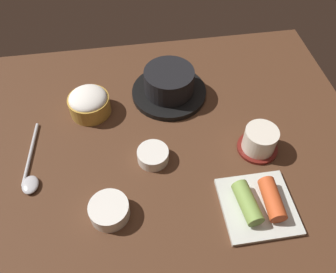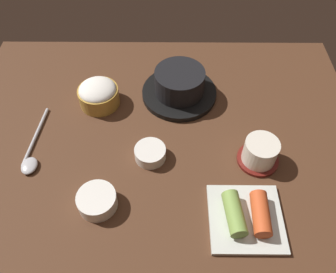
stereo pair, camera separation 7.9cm
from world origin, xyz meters
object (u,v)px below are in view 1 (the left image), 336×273
(tea_cup_with_saucer, at_px, (260,141))
(side_bowl_near, at_px, (109,210))
(spoon, at_px, (30,173))
(banchan_cup_center, at_px, (153,155))
(stone_pot, at_px, (169,85))
(kimchi_plate, at_px, (259,203))
(rice_bowl, at_px, (89,102))

(tea_cup_with_saucer, height_order, side_bowl_near, tea_cup_with_saucer)
(spoon, bearing_deg, tea_cup_with_saucer, -0.81)
(tea_cup_with_saucer, height_order, banchan_cup_center, tea_cup_with_saucer)
(tea_cup_with_saucer, bearing_deg, banchan_cup_center, 178.24)
(stone_pot, distance_m, side_bowl_near, 0.37)
(side_bowl_near, bearing_deg, banchan_cup_center, 49.64)
(banchan_cup_center, distance_m, side_bowl_near, 0.16)
(tea_cup_with_saucer, relative_size, kimchi_plate, 0.64)
(rice_bowl, xyz_separation_m, banchan_cup_center, (0.14, -0.17, -0.02))
(stone_pot, relative_size, side_bowl_near, 2.42)
(rice_bowl, distance_m, spoon, 0.22)
(side_bowl_near, xyz_separation_m, spoon, (-0.17, 0.12, -0.01))
(banchan_cup_center, height_order, spoon, banchan_cup_center)
(banchan_cup_center, relative_size, side_bowl_near, 0.88)
(rice_bowl, relative_size, kimchi_plate, 0.70)
(tea_cup_with_saucer, bearing_deg, rice_bowl, 154.90)
(kimchi_plate, relative_size, spoon, 0.74)
(stone_pot, relative_size, banchan_cup_center, 2.76)
(spoon, bearing_deg, banchan_cup_center, 0.04)
(stone_pot, distance_m, tea_cup_with_saucer, 0.28)
(kimchi_plate, distance_m, spoon, 0.50)
(rice_bowl, bearing_deg, side_bowl_near, -83.27)
(rice_bowl, relative_size, spoon, 0.52)
(kimchi_plate, bearing_deg, tea_cup_with_saucer, 72.09)
(stone_pot, xyz_separation_m, tea_cup_with_saucer, (0.18, -0.21, -0.00))
(spoon, bearing_deg, stone_pot, 30.74)
(stone_pot, bearing_deg, kimchi_plate, -70.07)
(tea_cup_with_saucer, relative_size, side_bowl_near, 1.16)
(rice_bowl, height_order, banchan_cup_center, rice_bowl)
(kimchi_plate, height_order, spoon, kimchi_plate)
(stone_pot, height_order, tea_cup_with_saucer, stone_pot)
(kimchi_plate, xyz_separation_m, spoon, (-0.47, 0.15, -0.01))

